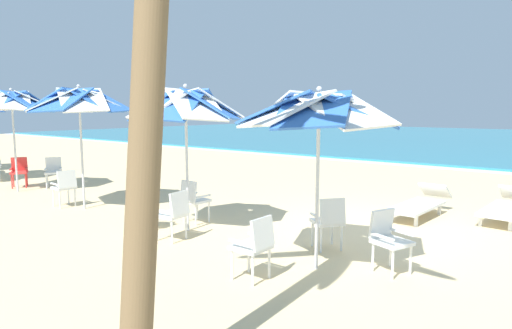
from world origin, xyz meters
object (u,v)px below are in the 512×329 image
beach_umbrella_2 (79,102)px  beach_umbrella_3 (12,102)px  plastic_chair_7 (19,170)px  plastic_chair_2 (255,244)px  sun_lounger_0 (506,206)px  beach_umbrella_0 (319,111)px  plastic_chair_4 (194,198)px  plastic_chair_8 (53,170)px  plastic_chair_0 (329,220)px  sun_lounger_1 (420,203)px  plastic_chair_3 (142,204)px  plastic_chair_5 (174,212)px  plastic_chair_6 (65,186)px  plastic_chair_1 (388,237)px  beach_umbrella_1 (186,107)px

beach_umbrella_2 → beach_umbrella_3: size_ratio=0.99×
beach_umbrella_3 → plastic_chair_7: beach_umbrella_3 is taller
plastic_chair_2 → sun_lounger_0: size_ratio=0.40×
beach_umbrella_0 → plastic_chair_4: (-3.20, 0.70, -1.73)m
plastic_chair_7 → plastic_chair_8: bearing=36.7°
plastic_chair_0 → sun_lounger_1: (0.44, 3.15, -0.22)m
plastic_chair_0 → plastic_chair_4: (-2.92, -0.17, 0.00)m
plastic_chair_0 → sun_lounger_0: 4.38m
beach_umbrella_0 → plastic_chair_3: 3.99m
plastic_chair_5 → plastic_chair_7: 7.53m
plastic_chair_4 → beach_umbrella_3: size_ratio=0.31×
sun_lounger_1 → plastic_chair_0: bearing=-98.0°
plastic_chair_6 → plastic_chair_8: size_ratio=1.00×
beach_umbrella_0 → plastic_chair_5: bearing=-172.9°
plastic_chair_8 → plastic_chair_6: bearing=-22.3°
sun_lounger_0 → plastic_chair_6: bearing=-149.1°
plastic_chair_2 → plastic_chair_8: bearing=168.3°
beach_umbrella_0 → sun_lounger_0: size_ratio=1.17×
plastic_chair_3 → plastic_chair_6: (-3.02, 0.12, 0.00)m
sun_lounger_1 → plastic_chair_8: bearing=-162.2°
plastic_chair_2 → plastic_chair_6: (-6.18, 0.73, 0.00)m
plastic_chair_0 → plastic_chair_1: size_ratio=1.00×
plastic_chair_8 → sun_lounger_0: bearing=19.3°
plastic_chair_7 → plastic_chair_2: bearing=-7.3°
plastic_chair_7 → sun_lounger_1: plastic_chair_7 is taller
plastic_chair_4 → plastic_chair_7: (-6.91, -0.32, 0.00)m
plastic_chair_1 → beach_umbrella_1: 4.14m
plastic_chair_4 → sun_lounger_1: plastic_chair_4 is taller
plastic_chair_8 → plastic_chair_4: bearing=-2.6°
plastic_chair_6 → beach_umbrella_3: beach_umbrella_3 is taller
beach_umbrella_3 → plastic_chair_8: size_ratio=3.25×
beach_umbrella_1 → sun_lounger_0: size_ratio=1.24×
sun_lounger_0 → sun_lounger_1: bearing=-152.2°
beach_umbrella_2 → plastic_chair_1: bearing=4.1°
plastic_chair_1 → beach_umbrella_2: 7.20m
plastic_chair_5 → plastic_chair_8: same height
plastic_chair_5 → beach_umbrella_3: (-6.81, 0.34, 1.94)m
plastic_chair_0 → beach_umbrella_3: size_ratio=0.31×
plastic_chair_8 → sun_lounger_0: plastic_chair_8 is taller
plastic_chair_3 → plastic_chair_6: bearing=177.7°
sun_lounger_0 → plastic_chair_5: bearing=-129.7°
beach_umbrella_0 → plastic_chair_0: (-0.28, 0.87, -1.73)m
beach_umbrella_1 → plastic_chair_6: (-3.73, -0.37, -1.80)m
plastic_chair_2 → beach_umbrella_2: (-5.66, 0.89, 1.92)m
plastic_chair_6 → beach_umbrella_3: (-2.81, 0.14, 1.94)m
plastic_chair_5 → plastic_chair_1: bearing=13.9°
plastic_chair_2 → plastic_chair_5: size_ratio=1.00×
plastic_chair_3 → plastic_chair_5: (0.97, -0.08, 0.00)m
beach_umbrella_1 → beach_umbrella_3: 6.55m
plastic_chair_3 → plastic_chair_5: same height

